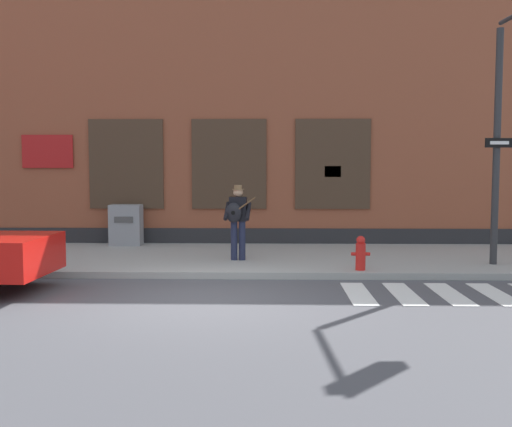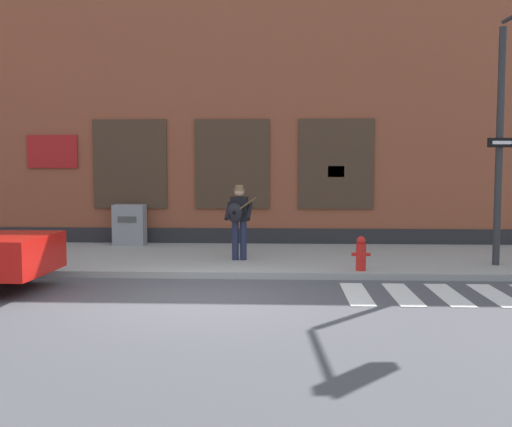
% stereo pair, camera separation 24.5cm
% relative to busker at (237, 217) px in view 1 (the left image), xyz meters
% --- Properties ---
extents(ground_plane, '(160.00, 160.00, 0.00)m').
position_rel_busker_xyz_m(ground_plane, '(-0.39, -3.52, -1.10)').
color(ground_plane, '#4C4C51').
extents(sidewalk, '(28.00, 4.57, 0.14)m').
position_rel_busker_xyz_m(sidewalk, '(-0.39, 0.70, -1.03)').
color(sidewalk, '#9E9E99').
rests_on(sidewalk, ground).
extents(building_backdrop, '(28.00, 4.06, 7.31)m').
position_rel_busker_xyz_m(building_backdrop, '(-0.39, 4.98, 2.55)').
color(building_backdrop, brown).
rests_on(building_backdrop, ground).
extents(crosswalk, '(5.20, 1.90, 0.01)m').
position_rel_busker_xyz_m(crosswalk, '(4.68, -2.88, -1.10)').
color(crosswalk, silver).
rests_on(crosswalk, ground).
extents(busker, '(0.71, 0.55, 1.69)m').
position_rel_busker_xyz_m(busker, '(0.00, 0.00, 0.00)').
color(busker, '#1E233D').
rests_on(busker, sidewalk).
extents(utility_box, '(0.83, 0.52, 1.08)m').
position_rel_busker_xyz_m(utility_box, '(-3.13, 2.53, -0.42)').
color(utility_box, gray).
rests_on(utility_box, sidewalk).
extents(fire_hydrant, '(0.38, 0.20, 0.70)m').
position_rel_busker_xyz_m(fire_hydrant, '(2.57, -1.23, -0.62)').
color(fire_hydrant, red).
rests_on(fire_hydrant, sidewalk).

